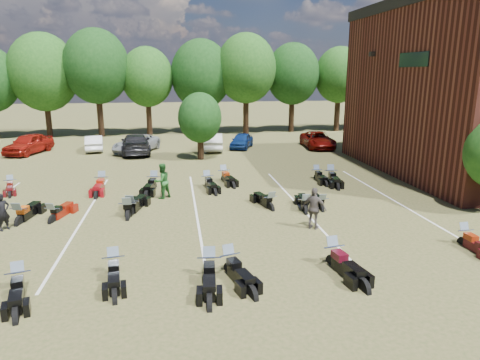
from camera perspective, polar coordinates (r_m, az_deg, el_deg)
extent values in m
plane|color=brown|center=(17.62, 4.52, -6.84)|extent=(160.00, 160.00, 0.00)
imported|color=maroon|center=(38.06, -26.36, 4.35)|extent=(3.27, 5.05, 1.60)
imported|color=silver|center=(37.51, -18.87, 4.69)|extent=(1.93, 4.03, 1.27)
imported|color=gray|center=(35.85, -13.67, 4.74)|extent=(4.01, 5.52, 1.39)
imported|color=black|center=(35.18, -13.75, 4.71)|extent=(2.74, 5.63, 1.58)
imported|color=navy|center=(36.75, 0.22, 5.26)|extent=(2.78, 4.03, 1.27)
imported|color=beige|center=(35.81, -3.61, 5.12)|extent=(1.84, 4.42, 1.42)
imported|color=#5D0905|center=(37.52, 10.32, 5.29)|extent=(2.57, 5.03, 1.36)
imported|color=#3D3C42|center=(41.33, 18.22, 5.55)|extent=(1.85, 4.43, 1.28)
imported|color=black|center=(19.95, -29.06, -3.76)|extent=(0.65, 0.67, 1.55)
imported|color=#235F24|center=(22.20, -10.35, -0.13)|extent=(1.12, 1.09, 1.82)
imported|color=#514A45|center=(17.82, 9.87, -3.77)|extent=(1.09, 0.95, 1.76)
cube|color=black|center=(30.98, 17.19, 15.75)|extent=(0.30, 0.40, 0.30)
cube|color=black|center=(26.58, 22.11, 14.65)|extent=(0.06, 3.00, 0.80)
cylinder|color=black|center=(46.81, -23.93, 7.71)|extent=(0.58, 0.58, 4.08)
ellipsoid|color=#1E4C19|center=(46.62, -24.47, 12.94)|extent=(6.00, 6.00, 6.90)
cylinder|color=black|center=(45.77, -17.83, 8.12)|extent=(0.57, 0.58, 4.08)
ellipsoid|color=#1E4C19|center=(45.57, -18.25, 13.48)|extent=(6.00, 6.00, 6.90)
cylinder|color=black|center=(45.25, -11.51, 8.45)|extent=(0.57, 0.58, 4.08)
ellipsoid|color=#1E4C19|center=(45.05, -11.78, 13.88)|extent=(6.00, 6.00, 6.90)
cylinder|color=black|center=(45.29, -5.11, 8.67)|extent=(0.58, 0.58, 4.08)
ellipsoid|color=#1E4C19|center=(45.09, -5.23, 14.11)|extent=(6.00, 6.00, 6.90)
cylinder|color=black|center=(45.88, 1.21, 8.80)|extent=(0.57, 0.58, 4.08)
ellipsoid|color=#1E4C19|center=(45.68, 1.23, 14.16)|extent=(6.00, 6.00, 6.90)
cylinder|color=black|center=(46.99, 7.30, 8.81)|extent=(0.57, 0.58, 4.08)
ellipsoid|color=#1E4C19|center=(46.80, 7.46, 14.05)|extent=(6.00, 6.00, 6.90)
cylinder|color=black|center=(48.59, 13.04, 8.74)|extent=(0.57, 0.58, 4.08)
ellipsoid|color=#1E4C19|center=(48.41, 13.33, 13.80)|extent=(6.00, 6.00, 6.90)
cylinder|color=black|center=(50.64, 18.37, 8.59)|extent=(0.58, 0.58, 4.08)
ellipsoid|color=#1E4C19|center=(50.47, 18.76, 13.44)|extent=(6.00, 6.00, 6.90)
cylinder|color=black|center=(53.09, 23.24, 8.39)|extent=(0.58, 0.58, 4.08)
ellipsoid|color=#1E4C19|center=(52.92, 23.70, 13.01)|extent=(6.00, 6.00, 6.90)
cylinder|color=black|center=(32.00, -5.29, 4.45)|extent=(0.24, 0.24, 1.90)
sphere|color=#1E4C19|center=(31.72, -5.37, 8.28)|extent=(3.20, 3.20, 3.20)
cube|color=silver|center=(20.44, -20.05, -4.67)|extent=(0.10, 14.00, 0.01)
cube|color=silver|center=(20.03, -5.87, -4.24)|extent=(0.10, 14.00, 0.01)
cube|color=silver|center=(20.85, 8.02, -3.57)|extent=(0.10, 14.00, 0.01)
cube|color=silver|center=(22.76, 20.19, -2.80)|extent=(0.10, 14.00, 0.01)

